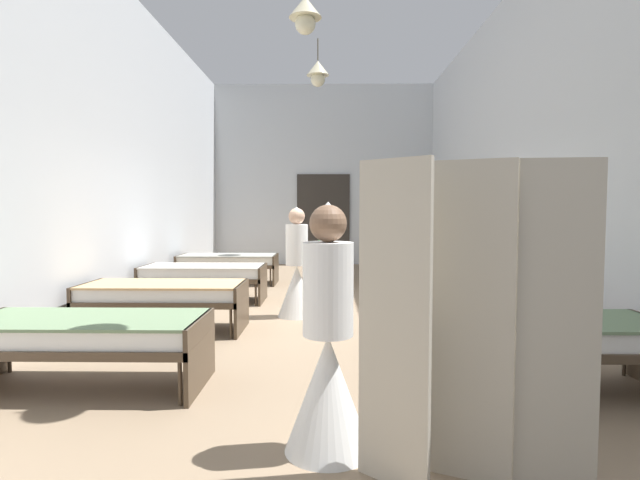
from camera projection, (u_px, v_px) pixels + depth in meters
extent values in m
cube|color=#8C755B|center=(319.00, 318.00, 6.82)|extent=(6.37, 13.42, 0.10)
cube|color=silver|center=(323.00, 175.00, 13.17)|extent=(6.17, 0.20, 4.76)
cube|color=silver|center=(101.00, 141.00, 6.72)|extent=(0.20, 12.82, 4.76)
cube|color=silver|center=(540.00, 140.00, 6.63)|extent=(0.20, 12.82, 4.76)
cube|color=#2D2823|center=(323.00, 220.00, 13.12)|extent=(1.40, 0.06, 2.40)
cone|color=beige|center=(305.00, 7.00, 6.57)|extent=(0.44, 0.44, 0.28)
sphere|color=beige|center=(305.00, 24.00, 6.58)|extent=(0.28, 0.28, 0.28)
cylinder|color=brown|center=(318.00, 49.00, 9.53)|extent=(0.02, 0.02, 0.41)
cone|color=beige|center=(318.00, 68.00, 9.55)|extent=(0.44, 0.44, 0.28)
sphere|color=beige|center=(318.00, 80.00, 9.56)|extent=(0.28, 0.28, 0.28)
cylinder|color=#473828|center=(9.00, 353.00, 4.36)|extent=(0.03, 0.03, 0.34)
cylinder|color=#473828|center=(180.00, 383.00, 3.62)|extent=(0.03, 0.03, 0.34)
cylinder|color=#473828|center=(205.00, 354.00, 4.34)|extent=(0.03, 0.03, 0.34)
cube|color=#473828|center=(86.00, 342.00, 3.98)|extent=(1.90, 0.84, 0.07)
cube|color=#473828|center=(201.00, 353.00, 3.97)|extent=(0.04, 0.84, 0.57)
cube|color=white|center=(86.00, 329.00, 3.97)|extent=(1.82, 0.78, 0.14)
cube|color=slate|center=(85.00, 319.00, 3.97)|extent=(1.86, 0.82, 0.02)
cylinder|color=#473828|center=(443.00, 384.00, 3.59)|extent=(0.03, 0.03, 0.34)
cylinder|color=#473828|center=(424.00, 355.00, 4.30)|extent=(0.03, 0.03, 0.34)
cylinder|color=#473828|center=(624.00, 356.00, 4.28)|extent=(0.03, 0.03, 0.34)
cube|color=#473828|center=(542.00, 344.00, 3.92)|extent=(1.90, 0.84, 0.07)
cube|color=#473828|center=(425.00, 354.00, 3.94)|extent=(0.04, 0.84, 0.57)
cube|color=white|center=(543.00, 331.00, 3.91)|extent=(1.82, 0.78, 0.14)
cube|color=slate|center=(543.00, 321.00, 3.91)|extent=(1.86, 0.82, 0.02)
cylinder|color=#473828|center=(77.00, 323.00, 5.54)|extent=(0.03, 0.03, 0.34)
cylinder|color=#473828|center=(106.00, 310.00, 6.26)|extent=(0.03, 0.03, 0.34)
cylinder|color=#473828|center=(231.00, 324.00, 5.51)|extent=(0.03, 0.03, 0.34)
cylinder|color=#473828|center=(242.00, 311.00, 6.23)|extent=(0.03, 0.03, 0.34)
cube|color=#473828|center=(164.00, 300.00, 5.87)|extent=(1.90, 0.84, 0.07)
cube|color=#473828|center=(87.00, 307.00, 5.89)|extent=(0.04, 0.84, 0.57)
cube|color=#473828|center=(242.00, 307.00, 5.86)|extent=(0.04, 0.84, 0.57)
cube|color=white|center=(164.00, 291.00, 5.87)|extent=(1.82, 0.78, 0.14)
cube|color=tan|center=(164.00, 284.00, 5.86)|extent=(1.86, 0.82, 0.02)
cylinder|color=#473828|center=(403.00, 324.00, 5.48)|extent=(0.03, 0.03, 0.34)
cylinder|color=#473828|center=(394.00, 311.00, 6.20)|extent=(0.03, 0.03, 0.34)
cylinder|color=#473828|center=(560.00, 325.00, 5.45)|extent=(0.03, 0.03, 0.34)
cylinder|color=#473828|center=(533.00, 312.00, 6.17)|extent=(0.03, 0.03, 0.34)
cube|color=#473828|center=(472.00, 300.00, 5.82)|extent=(1.90, 0.84, 0.07)
cube|color=#473828|center=(394.00, 308.00, 5.84)|extent=(0.04, 0.84, 0.57)
cube|color=#473828|center=(551.00, 308.00, 5.81)|extent=(0.04, 0.84, 0.57)
cube|color=white|center=(473.00, 292.00, 5.81)|extent=(1.82, 0.78, 0.14)
cube|color=slate|center=(473.00, 285.00, 5.80)|extent=(1.86, 0.82, 0.02)
cylinder|color=#473828|center=(141.00, 294.00, 7.44)|extent=(0.03, 0.03, 0.34)
cylinder|color=#473828|center=(157.00, 287.00, 8.16)|extent=(0.03, 0.03, 0.34)
cylinder|color=#473828|center=(256.00, 295.00, 7.41)|extent=(0.03, 0.03, 0.34)
cylinder|color=#473828|center=(262.00, 287.00, 8.13)|extent=(0.03, 0.03, 0.34)
cube|color=#473828|center=(204.00, 278.00, 7.77)|extent=(1.90, 0.84, 0.07)
cube|color=#473828|center=(146.00, 283.00, 7.79)|extent=(0.04, 0.84, 0.57)
cube|color=#473828|center=(263.00, 284.00, 7.76)|extent=(0.04, 0.84, 0.57)
cube|color=white|center=(204.00, 271.00, 7.76)|extent=(1.82, 0.78, 0.14)
cube|color=beige|center=(204.00, 266.00, 7.76)|extent=(1.86, 0.82, 0.02)
cylinder|color=#473828|center=(384.00, 295.00, 7.38)|extent=(0.03, 0.03, 0.34)
cylinder|color=#473828|center=(379.00, 288.00, 8.10)|extent=(0.03, 0.03, 0.34)
cylinder|color=#473828|center=(500.00, 295.00, 7.35)|extent=(0.03, 0.03, 0.34)
cylinder|color=#473828|center=(485.00, 288.00, 8.07)|extent=(0.03, 0.03, 0.34)
cube|color=#473828|center=(437.00, 278.00, 7.71)|extent=(1.90, 0.84, 0.07)
cube|color=#473828|center=(377.00, 284.00, 7.73)|extent=(0.04, 0.84, 0.57)
cube|color=#473828|center=(496.00, 284.00, 7.70)|extent=(0.04, 0.84, 0.57)
cube|color=white|center=(437.00, 272.00, 7.71)|extent=(1.82, 0.78, 0.14)
cube|color=beige|center=(437.00, 266.00, 7.70)|extent=(1.86, 0.82, 0.02)
cylinder|color=#473828|center=(179.00, 277.00, 9.33)|extent=(0.03, 0.03, 0.34)
cylinder|color=#473828|center=(190.00, 273.00, 10.05)|extent=(0.03, 0.03, 0.34)
cylinder|color=#473828|center=(270.00, 278.00, 9.31)|extent=(0.03, 0.03, 0.34)
cylinder|color=#473828|center=(275.00, 273.00, 10.02)|extent=(0.03, 0.03, 0.34)
cube|color=#473828|center=(228.00, 265.00, 9.67)|extent=(1.90, 0.84, 0.07)
cube|color=#473828|center=(181.00, 269.00, 9.69)|extent=(0.04, 0.84, 0.57)
cube|color=#473828|center=(276.00, 269.00, 9.66)|extent=(0.04, 0.84, 0.57)
cube|color=silver|center=(228.00, 259.00, 9.66)|extent=(1.82, 0.78, 0.14)
cube|color=#9E9E93|center=(228.00, 255.00, 9.66)|extent=(1.86, 0.82, 0.02)
cylinder|color=#473828|center=(372.00, 278.00, 9.28)|extent=(0.03, 0.03, 0.34)
cylinder|color=#473828|center=(369.00, 273.00, 9.99)|extent=(0.03, 0.03, 0.34)
cylinder|color=#473828|center=(465.00, 278.00, 9.25)|extent=(0.03, 0.03, 0.34)
cylinder|color=#473828|center=(455.00, 273.00, 9.97)|extent=(0.03, 0.03, 0.34)
cube|color=#473828|center=(415.00, 265.00, 9.61)|extent=(1.90, 0.84, 0.07)
cube|color=#473828|center=(368.00, 269.00, 9.63)|extent=(0.04, 0.84, 0.57)
cube|color=#473828|center=(463.00, 270.00, 9.60)|extent=(0.04, 0.84, 0.57)
cube|color=silver|center=(415.00, 260.00, 9.60)|extent=(1.82, 0.78, 0.14)
cube|color=slate|center=(415.00, 255.00, 9.60)|extent=(1.86, 0.82, 0.02)
cone|color=white|center=(297.00, 291.00, 6.67)|extent=(0.52, 0.52, 0.70)
cylinder|color=white|center=(297.00, 245.00, 6.63)|extent=(0.30, 0.30, 0.55)
sphere|color=tan|center=(297.00, 216.00, 6.61)|extent=(0.22, 0.22, 0.22)
cone|color=white|center=(297.00, 211.00, 6.60)|extent=(0.18, 0.18, 0.10)
cone|color=white|center=(328.00, 393.00, 2.93)|extent=(0.52, 0.52, 0.70)
cylinder|color=white|center=(328.00, 289.00, 2.89)|extent=(0.30, 0.30, 0.55)
sphere|color=#846047|center=(328.00, 223.00, 2.87)|extent=(0.22, 0.22, 0.22)
cone|color=white|center=(328.00, 210.00, 2.86)|extent=(0.18, 0.18, 0.10)
cylinder|color=brown|center=(325.00, 270.00, 10.50)|extent=(0.41, 0.41, 0.34)
cylinder|color=brown|center=(325.00, 258.00, 10.49)|extent=(0.06, 0.06, 0.20)
cone|color=#2D6633|center=(325.00, 234.00, 10.46)|extent=(0.45, 0.45, 0.79)
cube|color=#BCB29E|center=(394.00, 324.00, 2.53)|extent=(0.34, 0.29, 1.70)
cube|color=#BCB29E|center=(472.00, 322.00, 2.59)|extent=(0.40, 0.19, 1.70)
cube|color=#BCB29E|center=(558.00, 325.00, 2.52)|extent=(0.42, 0.07, 1.70)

